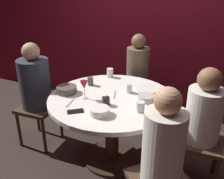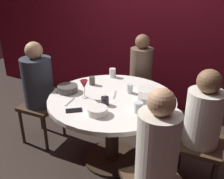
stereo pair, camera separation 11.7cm
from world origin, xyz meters
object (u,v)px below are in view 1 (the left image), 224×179
dining_table (112,112)px  seated_diner_front_right (163,150)px  cell_phone (75,111)px  bowl_small_white (67,90)px  seated_diner_back (138,70)px  wine_glass (84,86)px  cup_center_front (110,73)px  cup_by_left_diner (90,81)px  candle_holder (106,101)px  bowl_salad_center (146,98)px  dinner_plate (147,89)px  bowl_serving_large (100,111)px  cup_near_candle (129,88)px  cup_by_right_diner (140,107)px  seated_diner_right (204,116)px  seated_diner_left (35,84)px

dining_table → seated_diner_front_right: 0.89m
cell_phone → bowl_small_white: size_ratio=0.69×
seated_diner_back → bowl_small_white: (-0.46, -0.95, 0.05)m
wine_glass → cell_phone: 0.30m
dining_table → cup_center_front: 0.59m
bowl_small_white → cup_by_left_diner: cup_by_left_diner is taller
seated_diner_back → cup_by_left_diner: (-0.33, -0.68, 0.06)m
candle_holder → bowl_salad_center: bearing=34.5°
candle_holder → bowl_small_white: bearing=167.9°
candle_holder → cup_by_left_diner: candle_holder is taller
bowl_salad_center → seated_diner_back: bearing=111.5°
dining_table → cup_by_left_diner: 0.44m
bowl_salad_center → bowl_small_white: bowl_small_white is taller
candle_holder → cup_center_front: 0.71m
dinner_plate → cup_by_left_diner: cup_by_left_diner is taller
bowl_serving_large → bowl_salad_center: (0.30, 0.40, -0.00)m
wine_glass → cup_near_candle: 0.46m
dining_table → seated_diner_back: (0.00, 0.88, 0.15)m
dining_table → cup_by_left_diner: cup_by_left_diner is taller
cup_by_right_diner → cup_center_front: (-0.55, 0.68, 0.00)m
seated_diner_front_right → wine_glass: seated_diner_front_right is taller
dining_table → bowl_small_white: bowl_small_white is taller
cup_by_left_diner → cup_by_right_diner: 0.76m
seated_diner_right → cup_near_candle: seated_diner_right is taller
cup_near_candle → cup_by_left_diner: same height
bowl_salad_center → cup_center_front: 0.71m
seated_diner_back → cup_by_left_diner: size_ratio=13.19×
seated_diner_right → bowl_small_white: (-1.31, -0.07, 0.06)m
bowl_small_white → cup_near_candle: (0.58, 0.24, 0.01)m
cup_near_candle → bowl_small_white: bearing=-157.8°
dining_table → cup_near_candle: size_ratio=13.83×
seated_diner_left → cup_by_right_diner: 1.25m
cup_by_left_diner → seated_diner_back: bearing=64.6°
cup_center_front → dining_table: bearing=-66.0°
seated_diner_left → cup_near_candle: seated_diner_left is taller
dinner_plate → cup_by_left_diner: (-0.60, -0.11, 0.04)m
seated_diner_left → wine_glass: size_ratio=6.79×
seated_diner_right → dinner_plate: seated_diner_right is taller
seated_diner_back → bowl_salad_center: 0.90m
seated_diner_left → seated_diner_right: (1.75, -0.00, -0.02)m
wine_glass → cup_center_front: wine_glass is taller
candle_holder → cup_by_right_diner: candle_holder is taller
dinner_plate → wine_glass: bearing=-140.2°
candle_holder → dinner_plate: 0.55m
seated_diner_back → seated_diner_front_right: seated_diner_front_right is taller
seated_diner_left → dinner_plate: size_ratio=4.79×
cup_by_left_diner → wine_glass: bearing=-74.1°
dining_table → cup_center_front: size_ratio=12.14×
seated_diner_right → dinner_plate: 0.65m
seated_diner_back → dinner_plate: bearing=25.5°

